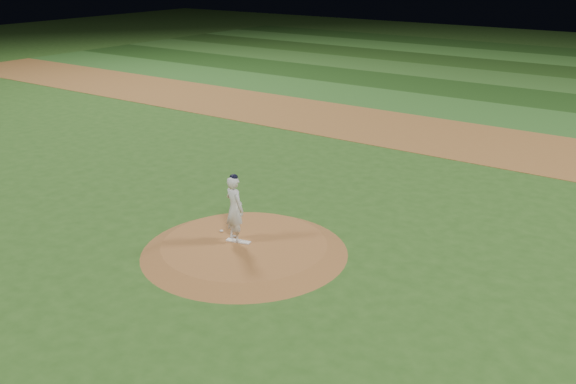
{
  "coord_description": "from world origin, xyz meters",
  "views": [
    {
      "loc": [
        9.9,
        -11.97,
        7.44
      ],
      "look_at": [
        0.0,
        2.0,
        1.1
      ],
      "focal_mm": 40.0,
      "sensor_mm": 36.0,
      "label": 1
    }
  ],
  "objects_px": {
    "pitchers_mound": "(245,248)",
    "pitching_rubber": "(238,241)",
    "pitcher_on_mound": "(235,208)",
    "rosin_bag": "(222,231)"
  },
  "relations": [
    {
      "from": "pitchers_mound",
      "to": "rosin_bag",
      "type": "height_order",
      "value": "rosin_bag"
    },
    {
      "from": "rosin_bag",
      "to": "pitcher_on_mound",
      "type": "distance_m",
      "value": 1.12
    },
    {
      "from": "pitchers_mound",
      "to": "pitching_rubber",
      "type": "height_order",
      "value": "pitching_rubber"
    },
    {
      "from": "pitchers_mound",
      "to": "pitcher_on_mound",
      "type": "distance_m",
      "value": 1.09
    },
    {
      "from": "rosin_bag",
      "to": "pitcher_on_mound",
      "type": "relative_size",
      "value": 0.06
    },
    {
      "from": "pitching_rubber",
      "to": "pitchers_mound",
      "type": "bearing_deg",
      "value": -9.29
    },
    {
      "from": "pitchers_mound",
      "to": "pitching_rubber",
      "type": "distance_m",
      "value": 0.24
    },
    {
      "from": "pitchers_mound",
      "to": "pitcher_on_mound",
      "type": "height_order",
      "value": "pitcher_on_mound"
    },
    {
      "from": "pitchers_mound",
      "to": "pitcher_on_mound",
      "type": "xyz_separation_m",
      "value": [
        -0.34,
        0.03,
        1.04
      ]
    },
    {
      "from": "pitching_rubber",
      "to": "pitcher_on_mound",
      "type": "relative_size",
      "value": 0.36
    }
  ]
}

